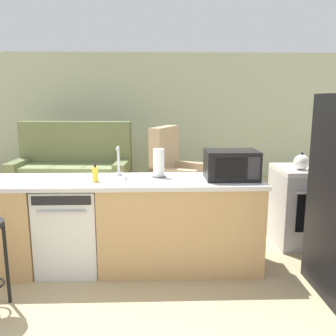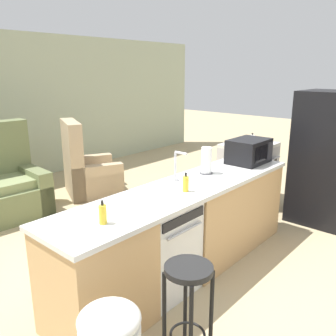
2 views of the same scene
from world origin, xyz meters
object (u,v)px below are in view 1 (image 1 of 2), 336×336
at_px(soap_bottle, 95,174).
at_px(kettle, 302,162).
at_px(armchair, 175,176).
at_px(couch, 73,172).
at_px(microwave, 231,165).
at_px(paper_towel_roll, 159,163).
at_px(dishwasher, 71,227).
at_px(stove_range, 308,205).

distance_m(soap_bottle, kettle, 2.22).
bearing_deg(kettle, armchair, 119.59).
distance_m(couch, armchair, 1.81).
xyz_separation_m(couch, armchair, (1.80, -0.22, -0.04)).
distance_m(microwave, soap_bottle, 1.30).
bearing_deg(paper_towel_roll, armchair, 83.38).
xyz_separation_m(dishwasher, soap_bottle, (0.27, -0.09, 0.55)).
bearing_deg(armchair, couch, 173.14).
distance_m(stove_range, microwave, 1.31).
bearing_deg(kettle, microwave, -153.88).
bearing_deg(armchair, kettle, -60.41).
height_order(microwave, paper_towel_roll, paper_towel_roll).
bearing_deg(armchair, soap_bottle, -107.95).
distance_m(dishwasher, paper_towel_roll, 1.07).
bearing_deg(microwave, dishwasher, 179.95).
relative_size(microwave, paper_towel_roll, 1.77).
bearing_deg(armchair, dishwasher, -113.66).
relative_size(stove_range, soap_bottle, 5.11).
relative_size(stove_range, paper_towel_roll, 3.19).
bearing_deg(soap_bottle, paper_towel_roll, 18.41).
distance_m(soap_bottle, armchair, 2.96).
distance_m(soap_bottle, couch, 3.15).
xyz_separation_m(dishwasher, couch, (-0.63, 2.87, -0.03)).
relative_size(couch, armchair, 1.72).
relative_size(paper_towel_roll, couch, 0.14).
distance_m(stove_range, paper_towel_roll, 1.88).
distance_m(dishwasher, armchair, 2.90).
height_order(kettle, couch, couch).
bearing_deg(dishwasher, armchair, 66.34).
xyz_separation_m(soap_bottle, armchair, (0.89, 2.75, -0.62)).
bearing_deg(microwave, stove_range, 28.07).
bearing_deg(soap_bottle, dishwasher, 161.76).
distance_m(dishwasher, stove_range, 2.66).
bearing_deg(couch, stove_range, -35.73).
relative_size(kettle, couch, 0.10).
height_order(dishwasher, kettle, kettle).
bearing_deg(armchair, stove_range, -55.77).
distance_m(kettle, couch, 3.97).
height_order(paper_towel_roll, soap_bottle, paper_towel_roll).
relative_size(stove_range, couch, 0.44).
xyz_separation_m(microwave, paper_towel_roll, (-0.70, 0.11, -0.00)).
relative_size(dishwasher, microwave, 1.68).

